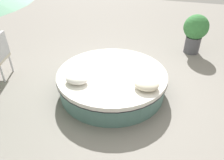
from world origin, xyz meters
name	(u,v)px	position (x,y,z in m)	size (l,w,h in m)	color
ground_plane	(112,91)	(0.00, 0.00, 0.00)	(16.00, 16.00, 0.00)	gray
round_bed	(112,82)	(0.00, 0.00, 0.23)	(2.13, 2.13, 0.45)	#4C726B
throw_pillow_0	(77,79)	(-0.50, -0.52, 0.52)	(0.41, 0.31, 0.15)	white
throw_pillow_1	(146,84)	(0.72, -0.32, 0.53)	(0.42, 0.38, 0.16)	beige
planter	(195,31)	(1.52, 2.34, 0.60)	(0.63, 0.63, 1.02)	#4C4C51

